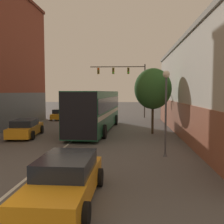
{
  "coord_description": "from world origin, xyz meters",
  "views": [
    {
      "loc": [
        3.97,
        -4.87,
        3.28
      ],
      "look_at": [
        2.43,
        15.49,
        1.71
      ],
      "focal_mm": 42.0,
      "sensor_mm": 36.0,
      "label": 1
    }
  ],
  "objects_px": {
    "bus": "(96,108)",
    "parked_car_left_near": "(26,128)",
    "street_tree_near": "(153,89)",
    "hatchback_foreground": "(65,180)",
    "parked_car_left_mid": "(62,114)",
    "traffic_signal_gantry": "(127,78)",
    "street_lamp": "(166,103)"
  },
  "relations": [
    {
      "from": "bus",
      "to": "street_tree_near",
      "type": "bearing_deg",
      "value": -104.24
    },
    {
      "from": "hatchback_foreground",
      "to": "street_lamp",
      "type": "bearing_deg",
      "value": -32.51
    },
    {
      "from": "parked_car_left_near",
      "to": "traffic_signal_gantry",
      "type": "xyz_separation_m",
      "value": [
        7.14,
        15.22,
        4.39
      ]
    },
    {
      "from": "bus",
      "to": "parked_car_left_mid",
      "type": "height_order",
      "value": "bus"
    },
    {
      "from": "street_lamp",
      "to": "street_tree_near",
      "type": "xyz_separation_m",
      "value": [
        -0.07,
        7.33,
        0.79
      ]
    },
    {
      "from": "hatchback_foreground",
      "to": "parked_car_left_near",
      "type": "xyz_separation_m",
      "value": [
        -5.79,
        11.0,
        -0.02
      ]
    },
    {
      "from": "parked_car_left_near",
      "to": "street_lamp",
      "type": "relative_size",
      "value": 1.09
    },
    {
      "from": "traffic_signal_gantry",
      "to": "street_tree_near",
      "type": "relative_size",
      "value": 1.39
    },
    {
      "from": "traffic_signal_gantry",
      "to": "street_lamp",
      "type": "bearing_deg",
      "value": -83.49
    },
    {
      "from": "hatchback_foreground",
      "to": "parked_car_left_mid",
      "type": "relative_size",
      "value": 1.15
    },
    {
      "from": "parked_car_left_near",
      "to": "street_tree_near",
      "type": "xyz_separation_m",
      "value": [
        9.4,
        2.08,
        2.9
      ]
    },
    {
      "from": "bus",
      "to": "hatchback_foreground",
      "type": "bearing_deg",
      "value": -173.13
    },
    {
      "from": "bus",
      "to": "street_lamp",
      "type": "distance_m",
      "value": 9.98
    },
    {
      "from": "parked_car_left_near",
      "to": "street_lamp",
      "type": "bearing_deg",
      "value": -125.94
    },
    {
      "from": "parked_car_left_mid",
      "to": "street_lamp",
      "type": "relative_size",
      "value": 0.9
    },
    {
      "from": "street_tree_near",
      "to": "parked_car_left_near",
      "type": "bearing_deg",
      "value": -167.55
    },
    {
      "from": "street_tree_near",
      "to": "bus",
      "type": "bearing_deg",
      "value": 162.92
    },
    {
      "from": "bus",
      "to": "street_tree_near",
      "type": "relative_size",
      "value": 2.43
    },
    {
      "from": "hatchback_foreground",
      "to": "street_tree_near",
      "type": "xyz_separation_m",
      "value": [
        3.61,
        13.07,
        2.89
      ]
    },
    {
      "from": "traffic_signal_gantry",
      "to": "hatchback_foreground",
      "type": "bearing_deg",
      "value": -92.95
    },
    {
      "from": "traffic_signal_gantry",
      "to": "street_tree_near",
      "type": "height_order",
      "value": "traffic_signal_gantry"
    },
    {
      "from": "hatchback_foreground",
      "to": "street_tree_near",
      "type": "relative_size",
      "value": 0.88
    },
    {
      "from": "hatchback_foreground",
      "to": "traffic_signal_gantry",
      "type": "relative_size",
      "value": 0.64
    },
    {
      "from": "parked_car_left_mid",
      "to": "street_tree_near",
      "type": "bearing_deg",
      "value": -137.89
    },
    {
      "from": "hatchback_foreground",
      "to": "bus",
      "type": "bearing_deg",
      "value": 4.23
    },
    {
      "from": "parked_car_left_mid",
      "to": "street_lamp",
      "type": "distance_m",
      "value": 20.21
    },
    {
      "from": "parked_car_left_mid",
      "to": "street_lamp",
      "type": "height_order",
      "value": "street_lamp"
    },
    {
      "from": "bus",
      "to": "parked_car_left_near",
      "type": "relative_size",
      "value": 2.64
    },
    {
      "from": "street_lamp",
      "to": "parked_car_left_near",
      "type": "bearing_deg",
      "value": 151.0
    },
    {
      "from": "bus",
      "to": "street_lamp",
      "type": "bearing_deg",
      "value": -148.88
    },
    {
      "from": "street_tree_near",
      "to": "hatchback_foreground",
      "type": "bearing_deg",
      "value": -105.45
    },
    {
      "from": "street_tree_near",
      "to": "street_lamp",
      "type": "bearing_deg",
      "value": -89.42
    }
  ]
}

